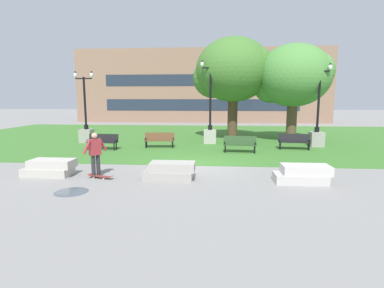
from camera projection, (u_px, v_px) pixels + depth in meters
The scene contains 18 objects.
ground_plane at pixel (197, 166), 13.34m from camera, with size 140.00×140.00×0.00m, color gray.
grass_lawn at pixel (205, 137), 23.20m from camera, with size 40.00×20.00×0.02m, color #3D752D.
concrete_block_center at pixel (50, 168), 11.61m from camera, with size 1.93×0.90×0.64m.
concrete_block_left at pixel (170, 171), 11.11m from camera, with size 1.89×0.90×0.64m.
concrete_block_right at pixel (303, 174), 10.64m from camera, with size 1.92×0.90×0.64m.
person_skateboarder at pixel (95, 152), 11.31m from camera, with size 0.64×1.00×1.71m.
skateboard at pixel (100, 176), 11.24m from camera, with size 1.04×0.45×0.14m.
puddle at pixel (71, 192), 9.61m from camera, with size 1.07×1.07×0.01m, color #47515B.
park_bench_near_left at pixel (103, 141), 17.49m from camera, with size 1.83×0.66×0.90m.
park_bench_near_right at pixel (159, 139), 18.22m from camera, with size 1.84×0.67×0.90m.
park_bench_far_left at pixel (240, 143), 16.51m from camera, with size 1.83×0.66×0.90m.
park_bench_far_right at pixel (294, 141), 17.53m from camera, with size 1.84×0.71×0.90m.
lamp_post_center at pixel (317, 130), 18.57m from camera, with size 1.32×0.80×5.10m.
lamp_post_left at pixel (86, 128), 20.26m from camera, with size 1.32×0.80×4.77m.
lamp_post_right at pixel (210, 127), 19.90m from camera, with size 1.32×0.80×5.42m.
tree_near_right at pixel (232, 71), 21.18m from camera, with size 5.56×5.30×7.22m.
tree_near_left at pixel (293, 77), 20.22m from camera, with size 5.19×4.94×6.60m.
building_facade_distant at pixel (201, 86), 36.89m from camera, with size 31.66×1.03×9.06m.
Camera 1 is at (0.80, -13.02, 2.97)m, focal length 28.00 mm.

